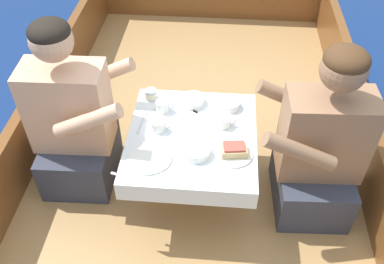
{
  "coord_description": "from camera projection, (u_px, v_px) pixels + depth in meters",
  "views": [
    {
      "loc": [
        0.13,
        -1.61,
        2.16
      ],
      "look_at": [
        0.0,
        -0.1,
        0.73
      ],
      "focal_mm": 40.0,
      "sensor_mm": 36.0,
      "label": 1
    }
  ],
  "objects": [
    {
      "name": "coffee_cup_port",
      "position": [
        163.0,
        106.0,
        2.21
      ],
      "size": [
        0.1,
        0.07,
        0.06
      ],
      "color": "silver",
      "rests_on": "cockpit_table"
    },
    {
      "name": "utensil_knife_starboard",
      "position": [
        128.0,
        178.0,
        1.9
      ],
      "size": [
        0.17,
        0.06,
        0.0
      ],
      "rotation": [
        0.0,
        0.0,
        2.87
      ],
      "color": "silver",
      "rests_on": "cockpit_table"
    },
    {
      "name": "person_starboard",
      "position": [
        319.0,
        150.0,
        2.06
      ],
      "size": [
        0.54,
        0.46,
        0.95
      ],
      "rotation": [
        0.0,
        0.0,
        3.18
      ],
      "color": "#333847",
      "rests_on": "boat_deck"
    },
    {
      "name": "sandwich",
      "position": [
        234.0,
        149.0,
        1.99
      ],
      "size": [
        0.13,
        0.1,
        0.05
      ],
      "rotation": [
        0.0,
        0.0,
        0.13
      ],
      "color": "tan",
      "rests_on": "plate_sandwich"
    },
    {
      "name": "boat_deck",
      "position": [
        193.0,
        190.0,
        2.55
      ],
      "size": [
        1.95,
        3.76,
        0.3
      ],
      "primitive_type": "cube",
      "color": "#A87F4C",
      "rests_on": "ground_plane"
    },
    {
      "name": "bowl_starboard_near",
      "position": [
        196.0,
        151.0,
        1.99
      ],
      "size": [
        0.13,
        0.13,
        0.04
      ],
      "color": "silver",
      "rests_on": "cockpit_table"
    },
    {
      "name": "coffee_cup_center",
      "position": [
        158.0,
        125.0,
        2.11
      ],
      "size": [
        0.1,
        0.07,
        0.06
      ],
      "color": "silver",
      "rests_on": "cockpit_table"
    },
    {
      "name": "plate_sandwich",
      "position": [
        233.0,
        153.0,
        2.0
      ],
      "size": [
        0.18,
        0.18,
        0.01
      ],
      "color": "silver",
      "rests_on": "cockpit_table"
    },
    {
      "name": "bowl_center_far",
      "position": [
        229.0,
        104.0,
        2.24
      ],
      "size": [
        0.11,
        0.11,
        0.04
      ],
      "color": "silver",
      "rests_on": "cockpit_table"
    },
    {
      "name": "gunwale_starboard",
      "position": [
        371.0,
        163.0,
        2.27
      ],
      "size": [
        0.06,
        3.76,
        0.36
      ],
      "primitive_type": "cube",
      "color": "brown",
      "rests_on": "boat_deck"
    },
    {
      "name": "cockpit_table",
      "position": [
        192.0,
        142.0,
        2.13
      ],
      "size": [
        0.63,
        0.69,
        0.4
      ],
      "color": "#B2B2B7",
      "rests_on": "boat_deck"
    },
    {
      "name": "utensil_spoon_starboard",
      "position": [
        143.0,
        119.0,
        2.19
      ],
      "size": [
        0.04,
        0.17,
        0.01
      ],
      "rotation": [
        0.0,
        0.0,
        1.48
      ],
      "color": "silver",
      "rests_on": "cockpit_table"
    },
    {
      "name": "plate_bread",
      "position": [
        149.0,
        158.0,
        1.98
      ],
      "size": [
        0.21,
        0.21,
        0.01
      ],
      "color": "silver",
      "rests_on": "cockpit_table"
    },
    {
      "name": "utensil_fork_starboard",
      "position": [
        203.0,
        116.0,
        2.2
      ],
      "size": [
        0.15,
        0.11,
        0.0
      ],
      "rotation": [
        0.0,
        0.0,
        2.57
      ],
      "color": "silver",
      "rests_on": "cockpit_table"
    },
    {
      "name": "person_port",
      "position": [
        73.0,
        123.0,
        2.19
      ],
      "size": [
        0.53,
        0.45,
        0.97
      ],
      "rotation": [
        0.0,
        0.0,
        0.03
      ],
      "color": "#333847",
      "rests_on": "boat_deck"
    },
    {
      "name": "tin_can",
      "position": [
        151.0,
        94.0,
        2.29
      ],
      "size": [
        0.07,
        0.07,
        0.05
      ],
      "color": "silver",
      "rests_on": "cockpit_table"
    },
    {
      "name": "utensil_knife_port",
      "position": [
        172.0,
        175.0,
        1.91
      ],
      "size": [
        0.17,
        0.03,
        0.0
      ],
      "rotation": [
        0.0,
        0.0,
        3.02
      ],
      "color": "silver",
      "rests_on": "cockpit_table"
    },
    {
      "name": "gunwale_port",
      "position": [
        25.0,
        142.0,
        2.38
      ],
      "size": [
        0.06,
        3.76,
        0.36
      ],
      "primitive_type": "cube",
      "color": "brown",
      "rests_on": "boat_deck"
    },
    {
      "name": "bowl_port_near",
      "position": [
        193.0,
        100.0,
        2.26
      ],
      "size": [
        0.13,
        0.13,
        0.04
      ],
      "color": "silver",
      "rests_on": "cockpit_table"
    },
    {
      "name": "ground_plane",
      "position": [
        193.0,
        206.0,
        2.66
      ],
      "size": [
        60.0,
        60.0,
        0.0
      ],
      "primitive_type": "plane",
      "color": "navy"
    },
    {
      "name": "coffee_cup_starboard",
      "position": [
        223.0,
        121.0,
        2.13
      ],
      "size": [
        0.1,
        0.08,
        0.05
      ],
      "color": "silver",
      "rests_on": "cockpit_table"
    }
  ]
}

